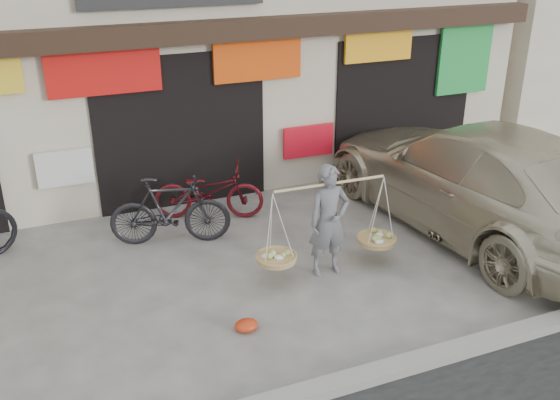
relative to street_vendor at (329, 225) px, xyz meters
name	(u,v)px	position (x,y,z in m)	size (l,w,h in m)	color
ground	(251,301)	(-1.29, -0.30, -0.77)	(70.00, 70.00, 0.00)	gray
kerb	(315,391)	(-1.29, -2.30, -0.71)	(70.00, 0.25, 0.12)	gray
street_vendor	(329,225)	(0.00, 0.00, 0.00)	(2.14, 0.61, 1.66)	slate
bike_1	(170,210)	(-1.88, 1.76, -0.20)	(0.53, 1.88, 1.13)	black
bike_2	(209,191)	(-1.06, 2.44, -0.28)	(0.65, 1.87, 0.98)	#510E14
suv	(476,177)	(2.89, 0.45, 0.12)	(3.10, 6.33, 1.77)	beige
red_bag	(246,325)	(-1.57, -0.90, -0.70)	(0.31, 0.25, 0.14)	red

